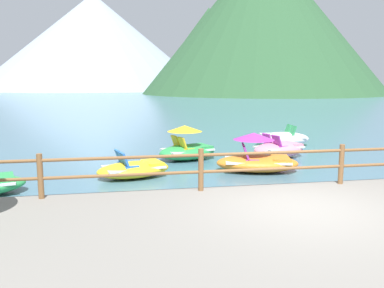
# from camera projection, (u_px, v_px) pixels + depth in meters

# --- Properties ---
(ground_plane) EXTENTS (200.00, 200.00, 0.00)m
(ground_plane) POSITION_uv_depth(u_px,v_px,m) (149.00, 104.00, 46.72)
(ground_plane) COLOR #477084
(promenade_dock) EXTENTS (28.00, 8.00, 0.40)m
(promenade_dock) POSITION_uv_depth(u_px,v_px,m) (371.00, 269.00, 5.69)
(promenade_dock) COLOR gray
(promenade_dock) RESTS_ON ground
(dock_railing) EXTENTS (23.92, 0.12, 0.95)m
(dock_railing) POSITION_uv_depth(u_px,v_px,m) (273.00, 163.00, 9.21)
(dock_railing) COLOR brown
(dock_railing) RESTS_ON promenade_dock
(pedal_boat_0) EXTENTS (2.42, 1.44, 0.91)m
(pedal_boat_0) POSITION_uv_depth(u_px,v_px,m) (282.00, 139.00, 17.50)
(pedal_boat_0) COLOR white
(pedal_boat_0) RESTS_ON ground
(pedal_boat_1) EXTENTS (2.43, 1.76, 0.82)m
(pedal_boat_1) POSITION_uv_depth(u_px,v_px,m) (134.00, 169.00, 11.86)
(pedal_boat_1) COLOR yellow
(pedal_boat_1) RESTS_ON ground
(pedal_boat_3) EXTENTS (2.80, 1.91, 1.23)m
(pedal_boat_3) POSITION_uv_depth(u_px,v_px,m) (257.00, 159.00, 12.59)
(pedal_boat_3) COLOR orange
(pedal_boat_3) RESTS_ON ground
(pedal_boat_4) EXTENTS (2.42, 1.92, 0.89)m
(pedal_boat_4) POSITION_uv_depth(u_px,v_px,m) (279.00, 149.00, 14.95)
(pedal_boat_4) COLOR pink
(pedal_boat_4) RESTS_ON ground
(pedal_boat_6) EXTENTS (2.49, 1.97, 1.25)m
(pedal_boat_6) POSITION_uv_depth(u_px,v_px,m) (187.00, 148.00, 14.48)
(pedal_boat_6) COLOR green
(pedal_boat_6) RESTS_ON ground
(cliff_headland) EXTENTS (49.66, 49.66, 30.19)m
(cliff_headland) POSITION_uv_depth(u_px,v_px,m) (254.00, 24.00, 83.03)
(cliff_headland) COLOR #2D5633
(cliff_headland) RESTS_ON ground
(distant_peak) EXTENTS (66.09, 66.09, 27.18)m
(distant_peak) POSITION_uv_depth(u_px,v_px,m) (94.00, 42.00, 116.62)
(distant_peak) COLOR #93A3B7
(distant_peak) RESTS_ON ground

